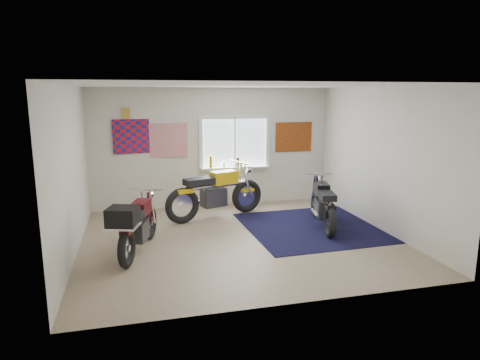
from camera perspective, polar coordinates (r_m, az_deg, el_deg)
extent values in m
plane|color=#9E896B|center=(7.75, -0.05, -7.88)|extent=(5.50, 5.50, 0.00)
plane|color=white|center=(7.31, -0.05, 12.51)|extent=(5.50, 5.50, 0.00)
plane|color=silver|center=(9.83, -3.60, 4.33)|extent=(5.50, 0.00, 5.50)
plane|color=silver|center=(5.07, 6.84, -2.49)|extent=(5.50, 0.00, 5.50)
plane|color=silver|center=(7.26, -21.61, 1.01)|extent=(0.00, 5.00, 5.00)
plane|color=silver|center=(8.50, 18.26, 2.65)|extent=(0.00, 5.00, 5.00)
cube|color=black|center=(8.51, 9.54, -6.21)|extent=(2.58, 2.68, 0.01)
cube|color=white|center=(9.91, -0.74, 4.98)|extent=(1.50, 0.02, 1.10)
cube|color=white|center=(9.84, -0.72, 8.39)|extent=(1.66, 0.06, 0.08)
cube|color=white|center=(9.98, -0.71, 1.61)|extent=(1.66, 0.06, 0.08)
cube|color=white|center=(9.74, -5.26, 4.83)|extent=(0.08, 0.06, 1.10)
cube|color=white|center=(10.10, 3.66, 5.09)|extent=(0.08, 0.06, 1.10)
cube|color=white|center=(9.89, -0.72, 4.98)|extent=(0.04, 0.06, 1.10)
cube|color=white|center=(9.91, -0.63, 1.66)|extent=(1.60, 0.16, 0.04)
cylinder|color=#816312|center=(9.76, -3.93, 2.43)|extent=(0.07, 0.07, 0.28)
cylinder|color=white|center=(9.83, -2.15, 2.05)|extent=(0.06, 0.06, 0.12)
cylinder|color=black|center=(9.90, -0.28, 2.41)|extent=(0.06, 0.06, 0.22)
cylinder|color=yellow|center=(9.95, 0.71, 2.22)|extent=(0.05, 0.05, 0.14)
plane|color=red|center=(9.62, -13.66, 5.67)|extent=(1.00, 0.07, 1.00)
plane|color=red|center=(9.63, -9.75, 5.24)|extent=(0.90, 0.09, 0.90)
cube|color=#AA8530|center=(9.58, -15.01, 8.58)|extent=(0.18, 0.02, 0.24)
cube|color=#A54C14|center=(10.32, 7.16, 5.72)|extent=(0.90, 0.03, 0.70)
torus|color=black|center=(9.37, 0.90, -2.13)|extent=(0.75, 0.37, 0.74)
torus|color=black|center=(8.64, -7.70, -3.41)|extent=(0.75, 0.37, 0.74)
cylinder|color=white|center=(9.37, 0.90, -2.13)|extent=(0.15, 0.14, 0.12)
cylinder|color=white|center=(8.64, -7.70, -3.41)|extent=(0.15, 0.14, 0.12)
cylinder|color=white|center=(8.91, -3.25, -0.75)|extent=(1.35, 0.54, 0.10)
cube|color=#333336|center=(8.94, -3.54, -2.32)|extent=(0.57, 0.45, 0.38)
cylinder|color=white|center=(9.11, -4.07, -2.77)|extent=(0.60, 0.27, 0.08)
cube|color=#DDAF0B|center=(8.97, -2.15, 0.36)|extent=(0.62, 0.45, 0.27)
cube|color=black|center=(8.70, -5.48, -0.19)|extent=(0.67, 0.49, 0.13)
cube|color=#DDAF0B|center=(8.59, -7.42, -1.44)|extent=(0.37, 0.27, 0.09)
cube|color=#DDAF0B|center=(9.34, 0.90, -1.34)|extent=(0.34, 0.25, 0.06)
cylinder|color=white|center=(9.12, -0.13, 2.38)|extent=(0.26, 0.66, 0.04)
cylinder|color=white|center=(9.27, 1.02, 1.41)|extent=(0.16, 0.20, 0.18)
torus|color=black|center=(9.15, 10.06, -3.09)|extent=(0.25, 0.61, 0.60)
torus|color=black|center=(7.90, 11.91, -5.50)|extent=(0.25, 0.61, 0.60)
cylinder|color=white|center=(9.15, 10.06, -3.09)|extent=(0.12, 0.12, 0.10)
cylinder|color=white|center=(7.90, 11.91, -5.50)|extent=(0.12, 0.12, 0.10)
cylinder|color=white|center=(8.45, 10.99, -2.29)|extent=(0.35, 1.19, 0.09)
cube|color=#333336|center=(8.46, 11.01, -3.74)|extent=(0.36, 0.48, 0.32)
cylinder|color=white|center=(8.45, 9.97, -4.38)|extent=(0.18, 0.52, 0.07)
cube|color=black|center=(8.59, 10.79, -1.15)|extent=(0.35, 0.52, 0.23)
cube|color=black|center=(8.11, 11.51, -2.06)|extent=(0.38, 0.57, 0.11)
cube|color=black|center=(7.87, 11.91, -3.48)|extent=(0.21, 0.31, 0.08)
cube|color=black|center=(9.13, 10.09, -2.40)|extent=(0.19, 0.29, 0.05)
cylinder|color=white|center=(8.85, 10.43, 0.86)|extent=(0.58, 0.17, 0.03)
cylinder|color=white|center=(9.06, 10.16, 0.14)|extent=(0.17, 0.13, 0.15)
torus|color=black|center=(7.85, -11.95, -5.59)|extent=(0.30, 0.61, 0.60)
torus|color=black|center=(6.68, -14.87, -8.81)|extent=(0.30, 0.61, 0.60)
cylinder|color=white|center=(7.85, -11.95, -5.59)|extent=(0.12, 0.12, 0.10)
cylinder|color=white|center=(6.68, -14.87, -8.81)|extent=(0.12, 0.12, 0.10)
cylinder|color=white|center=(7.18, -13.39, -4.97)|extent=(0.43, 1.14, 0.08)
cube|color=#333336|center=(7.20, -13.42, -6.63)|extent=(0.37, 0.48, 0.31)
cylinder|color=white|center=(7.27, -14.51, -7.27)|extent=(0.21, 0.51, 0.06)
cube|color=#400A0D|center=(7.30, -13.06, -3.63)|extent=(0.37, 0.51, 0.22)
cube|color=black|center=(6.85, -14.20, -4.83)|extent=(0.40, 0.56, 0.11)
cube|color=#400A0D|center=(6.64, -14.87, -6.57)|extent=(0.22, 0.31, 0.07)
cube|color=#400A0D|center=(7.82, -11.98, -4.82)|extent=(0.20, 0.29, 0.05)
cylinder|color=white|center=(7.54, -12.48, -1.24)|extent=(0.56, 0.20, 0.03)
cylinder|color=white|center=(7.74, -12.06, -2.01)|extent=(0.17, 0.13, 0.15)
cube|color=black|center=(6.44, -15.37, -4.74)|extent=(0.51, 0.50, 0.28)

